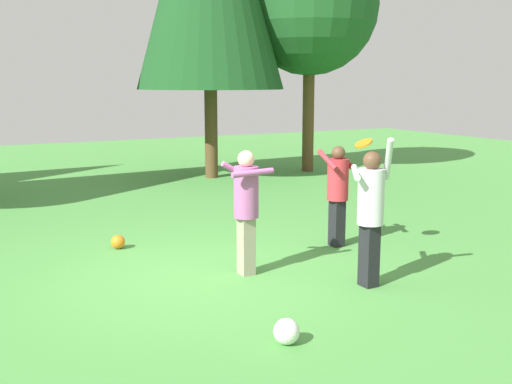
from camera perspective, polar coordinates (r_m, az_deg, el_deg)
ground_plane at (r=8.56m, az=-4.92°, el=-7.78°), size 40.00×40.00×0.00m
person_thrower at (r=8.02m, az=10.53°, el=-1.31°), size 0.68×0.68×1.95m
person_catcher at (r=9.95m, az=7.55°, el=0.42°), size 0.51×0.58×1.63m
person_bystander at (r=8.39m, az=-0.92°, el=-0.90°), size 0.60×0.49×1.72m
frisbee at (r=9.29m, az=9.90°, el=4.45°), size 0.26×0.28×0.14m
ball_orange at (r=10.11m, az=-12.61°, el=-4.51°), size 0.22×0.22×0.22m
ball_white at (r=6.43m, az=2.83°, el=-12.72°), size 0.27×0.27×0.27m
tree_far_right at (r=18.40m, az=4.99°, el=16.70°), size 3.93×3.93×6.72m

